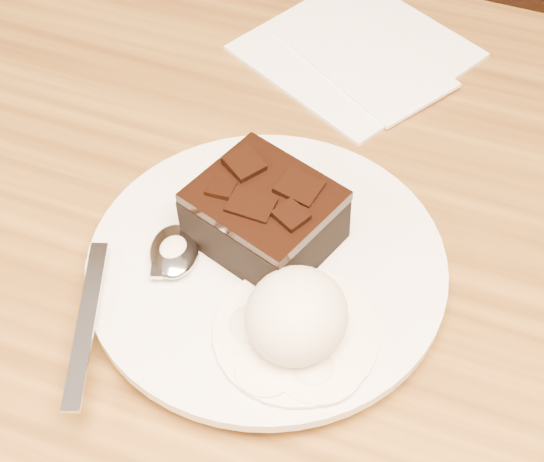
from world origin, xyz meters
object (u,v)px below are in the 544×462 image
(brownie, at_px, (265,219))
(spoon, at_px, (174,253))
(plate, at_px, (267,271))
(napkin, at_px, (356,50))
(ice_cream_scoop, at_px, (297,316))

(brownie, distance_m, spoon, 0.06)
(plate, bearing_deg, napkin, 93.42)
(plate, relative_size, spoon, 1.31)
(ice_cream_scoop, bearing_deg, spoon, 163.24)
(brownie, distance_m, ice_cream_scoop, 0.08)
(plate, xyz_separation_m, spoon, (-0.06, -0.02, 0.02))
(spoon, distance_m, napkin, 0.27)
(napkin, bearing_deg, brownie, -88.33)
(plate, xyz_separation_m, brownie, (-0.01, 0.02, 0.03))
(brownie, distance_m, napkin, 0.23)
(plate, relative_size, brownie, 2.79)
(plate, bearing_deg, spoon, -162.34)
(brownie, relative_size, spoon, 0.47)
(brownie, height_order, spoon, brownie)
(brownie, bearing_deg, spoon, -143.82)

